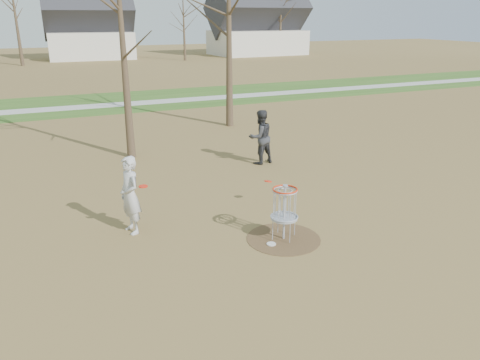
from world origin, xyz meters
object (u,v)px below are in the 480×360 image
(player_standing, at_px, (130,195))
(disc_golf_basket, at_px, (285,204))
(disc_grounded, at_px, (271,244))
(player_throwing, at_px, (260,137))

(player_standing, height_order, disc_golf_basket, player_standing)
(disc_grounded, bearing_deg, player_standing, 144.79)
(disc_golf_basket, bearing_deg, disc_grounded, -158.90)
(player_standing, relative_size, disc_grounded, 8.89)
(player_standing, xyz_separation_m, disc_golf_basket, (3.27, -1.86, -0.06))
(disc_grounded, height_order, disc_golf_basket, disc_golf_basket)
(player_throwing, distance_m, disc_golf_basket, 6.19)
(player_standing, xyz_separation_m, disc_grounded, (2.86, -2.02, -0.96))
(player_standing, distance_m, player_throwing, 6.72)
(player_throwing, bearing_deg, disc_grounded, 56.88)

